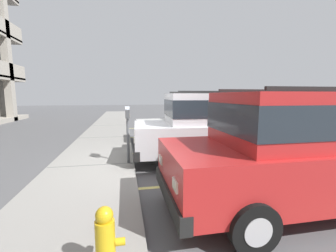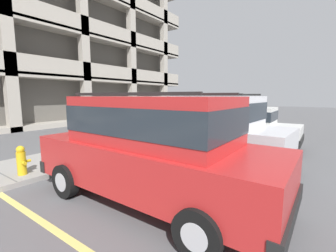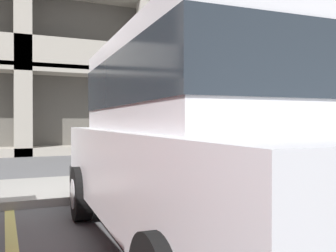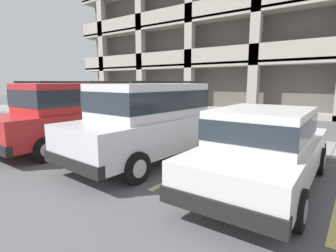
# 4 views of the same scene
# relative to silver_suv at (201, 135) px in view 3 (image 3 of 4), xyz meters

# --- Properties ---
(ground_plane) EXTENTS (80.00, 80.00, 0.10)m
(ground_plane) POSITION_rel_silver_suv_xyz_m (-0.18, 2.21, -1.14)
(ground_plane) COLOR #565659
(sidewalk) EXTENTS (40.00, 2.20, 0.12)m
(sidewalk) POSITION_rel_silver_suv_xyz_m (-0.18, 3.51, -1.03)
(sidewalk) COLOR gray
(sidewalk) RESTS_ON ground_plane
(parking_stall_lines) EXTENTS (11.72, 4.80, 0.01)m
(parking_stall_lines) POSITION_rel_silver_suv_xyz_m (1.27, 0.81, -1.08)
(parking_stall_lines) COLOR #DBD16B
(parking_stall_lines) RESTS_ON ground_plane
(silver_suv) EXTENTS (2.18, 4.87, 2.03)m
(silver_suv) POSITION_rel_silver_suv_xyz_m (0.00, 0.00, 0.00)
(silver_suv) COLOR silver
(silver_suv) RESTS_ON ground_plane
(parking_meter_near) EXTENTS (0.35, 0.12, 1.51)m
(parking_meter_near) POSITION_rel_silver_suv_xyz_m (-0.15, 2.56, 0.16)
(parking_meter_near) COLOR #595B60
(parking_meter_near) RESTS_ON sidewalk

